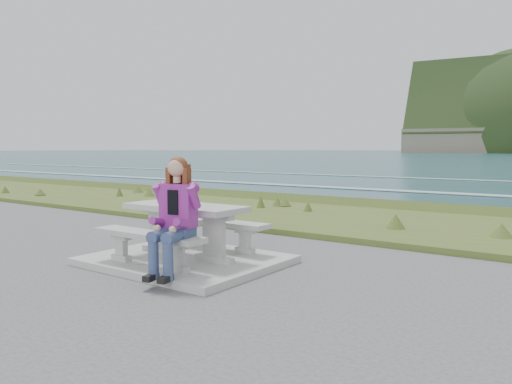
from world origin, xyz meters
The scene contains 8 objects.
concrete_slab centered at (0.00, 0.00, 0.05)m, with size 2.60×2.10×0.10m, color #959691.
picnic_table centered at (0.00, 0.00, 0.68)m, with size 1.80×0.75×0.75m.
bench_landward centered at (0.00, -0.70, 0.45)m, with size 1.80×0.35×0.45m.
bench_seaward centered at (0.00, 0.70, 0.45)m, with size 1.80×0.35×0.45m.
grass_verge centered at (0.00, 5.00, 0.00)m, with size 160.00×4.50×0.22m, color #385821.
shore_drop centered at (0.00, 7.90, 0.00)m, with size 160.00×0.80×2.20m, color #706254.
ocean centered at (0.00, 25.09, -1.74)m, with size 1600.00×1600.00×0.09m.
seated_woman centered at (0.58, -0.83, 0.63)m, with size 0.56×0.80×1.45m.
Camera 1 is at (4.93, -5.11, 1.65)m, focal length 35.00 mm.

